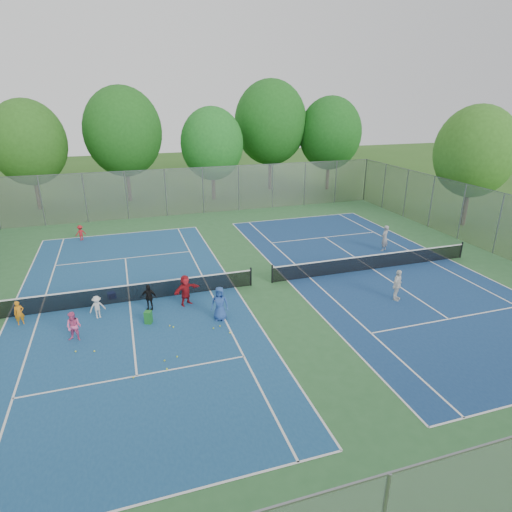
{
  "coord_description": "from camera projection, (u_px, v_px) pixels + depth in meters",
  "views": [
    {
      "loc": [
        -6.85,
        -20.3,
        9.71
      ],
      "look_at": [
        0.0,
        1.0,
        1.3
      ],
      "focal_mm": 30.0,
      "sensor_mm": 36.0,
      "label": 1
    }
  ],
  "objects": [
    {
      "name": "tennis_ball_10",
      "position": [
        133.0,
        378.0,
        15.62
      ],
      "size": [
        0.07,
        0.07,
        0.07
      ],
      "primitive_type": "sphere",
      "color": "gold",
      "rests_on": "ground"
    },
    {
      "name": "student_c",
      "position": [
        97.0,
        307.0,
        19.72
      ],
      "size": [
        0.81,
        0.59,
        1.11
      ],
      "primitive_type": "imported",
      "rotation": [
        0.0,
        0.0,
        0.28
      ],
      "color": "beige",
      "rests_on": "ground"
    },
    {
      "name": "tennis_ball_9",
      "position": [
        167.0,
        369.0,
        16.11
      ],
      "size": [
        0.07,
        0.07,
        0.07
      ],
      "primitive_type": "sphere",
      "color": "#B0D331",
      "rests_on": "ground"
    },
    {
      "name": "fence_east",
      "position": [
        498.0,
        224.0,
        27.35
      ],
      "size": [
        0.1,
        32.0,
        4.0
      ],
      "primitive_type": "cube",
      "rotation": [
        0.0,
        0.0,
        1.57
      ],
      "color": "gray",
      "rests_on": "ground"
    },
    {
      "name": "student_a",
      "position": [
        19.0,
        313.0,
        19.14
      ],
      "size": [
        0.48,
        0.39,
        1.15
      ],
      "primitive_type": "imported",
      "rotation": [
        0.0,
        0.0,
        0.3
      ],
      "color": "orange",
      "rests_on": "ground"
    },
    {
      "name": "tennis_ball_1",
      "position": [
        173.0,
        327.0,
        19.03
      ],
      "size": [
        0.07,
        0.07,
        0.07
      ],
      "primitive_type": "sphere",
      "color": "#D8F238",
      "rests_on": "ground"
    },
    {
      "name": "court_right",
      "position": [
        373.0,
        269.0,
        25.47
      ],
      "size": [
        10.97,
        23.77,
        0.01
      ],
      "primitive_type": "cube",
      "color": "navy",
      "rests_on": "court_pad"
    },
    {
      "name": "tennis_ball_3",
      "position": [
        177.0,
        357.0,
        16.87
      ],
      "size": [
        0.07,
        0.07,
        0.07
      ],
      "primitive_type": "sphere",
      "color": "#B5D932",
      "rests_on": "ground"
    },
    {
      "name": "net_left",
      "position": [
        129.0,
        294.0,
        21.31
      ],
      "size": [
        12.87,
        0.1,
        0.91
      ],
      "primitive_type": "cube",
      "color": "black",
      "rests_on": "ground"
    },
    {
      "name": "court_left",
      "position": [
        130.0,
        302.0,
        21.46
      ],
      "size": [
        10.97,
        23.77,
        0.01
      ],
      "primitive_type": "cube",
      "color": "navy",
      "rests_on": "court_pad"
    },
    {
      "name": "tree_nr",
      "position": [
        271.0,
        123.0,
        44.96
      ],
      "size": [
        7.6,
        7.6,
        11.42
      ],
      "color": "#443326",
      "rests_on": "ground"
    },
    {
      "name": "student_d",
      "position": [
        149.0,
        297.0,
        20.45
      ],
      "size": [
        0.84,
        0.58,
        1.32
      ],
      "primitive_type": "imported",
      "rotation": [
        0.0,
        0.0,
        -0.36
      ],
      "color": "black",
      "rests_on": "ground"
    },
    {
      "name": "tree_nw",
      "position": [
        28.0,
        143.0,
        36.99
      ],
      "size": [
        6.4,
        6.4,
        9.58
      ],
      "color": "#443326",
      "rests_on": "ground"
    },
    {
      "name": "teen_court_b",
      "position": [
        397.0,
        285.0,
        21.4
      ],
      "size": [
        1.01,
        0.85,
        1.62
      ],
      "primitive_type": "imported",
      "rotation": [
        0.0,
        0.0,
        0.57
      ],
      "color": "silver",
      "rests_on": "ground"
    },
    {
      "name": "court_pad",
      "position": [
        262.0,
        284.0,
        23.47
      ],
      "size": [
        32.0,
        32.0,
        0.01
      ],
      "primitive_type": "cube",
      "color": "#2E6233",
      "rests_on": "ground"
    },
    {
      "name": "student_f",
      "position": [
        186.0,
        290.0,
        20.91
      ],
      "size": [
        1.51,
        1.05,
        1.57
      ],
      "primitive_type": "imported",
      "rotation": [
        0.0,
        0.0,
        0.45
      ],
      "color": "#A71720",
      "rests_on": "ground"
    },
    {
      "name": "ground",
      "position": [
        262.0,
        284.0,
        23.47
      ],
      "size": [
        120.0,
        120.0,
        0.0
      ],
      "primitive_type": "plane",
      "color": "#2B561B",
      "rests_on": "ground"
    },
    {
      "name": "tree_nc",
      "position": [
        212.0,
        144.0,
        40.86
      ],
      "size": [
        6.0,
        6.0,
        8.85
      ],
      "color": "#443326",
      "rests_on": "ground"
    },
    {
      "name": "tennis_ball_11",
      "position": [
        94.0,
        352.0,
        17.23
      ],
      "size": [
        0.07,
        0.07,
        0.07
      ],
      "primitive_type": "sphere",
      "color": "#F0F438",
      "rests_on": "ground"
    },
    {
      "name": "tennis_ball_6",
      "position": [
        220.0,
        326.0,
        19.11
      ],
      "size": [
        0.07,
        0.07,
        0.07
      ],
      "primitive_type": "sphere",
      "color": "gold",
      "rests_on": "ground"
    },
    {
      "name": "tree_ne",
      "position": [
        330.0,
        133.0,
        45.28
      ],
      "size": [
        6.6,
        6.6,
        9.77
      ],
      "color": "#443326",
      "rests_on": "ground"
    },
    {
      "name": "net_right",
      "position": [
        373.0,
        262.0,
        25.32
      ],
      "size": [
        12.87,
        0.1,
        0.91
      ],
      "primitive_type": "cube",
      "color": "black",
      "rests_on": "ground"
    },
    {
      "name": "tennis_ball_2",
      "position": [
        170.0,
        326.0,
        19.13
      ],
      "size": [
        0.07,
        0.07,
        0.07
      ],
      "primitive_type": "sphere",
      "color": "gold",
      "rests_on": "ground"
    },
    {
      "name": "ball_hopper",
      "position": [
        148.0,
        317.0,
        19.34
      ],
      "size": [
        0.4,
        0.4,
        0.6
      ],
      "primitive_type": "cube",
      "rotation": [
        0.0,
        0.0,
        -0.4
      ],
      "color": "#227E2C",
      "rests_on": "ground"
    },
    {
      "name": "tennis_ball_0",
      "position": [
        221.0,
        306.0,
        20.92
      ],
      "size": [
        0.07,
        0.07,
        0.07
      ],
      "primitive_type": "sphere",
      "color": "#ACD030",
      "rests_on": "ground"
    },
    {
      "name": "tree_side_e",
      "position": [
        475.0,
        152.0,
        32.24
      ],
      "size": [
        6.0,
        6.0,
        9.2
      ],
      "color": "#443326",
      "rests_on": "ground"
    },
    {
      "name": "student_e",
      "position": [
        220.0,
        304.0,
        19.48
      ],
      "size": [
        0.93,
        0.77,
        1.63
      ],
      "primitive_type": "imported",
      "rotation": [
        0.0,
        0.0,
        -0.36
      ],
      "color": "#284C96",
      "rests_on": "ground"
    },
    {
      "name": "tennis_ball_4",
      "position": [
        76.0,
        352.0,
        17.21
      ],
      "size": [
        0.07,
        0.07,
        0.07
      ],
      "primitive_type": "sphere",
      "color": "gold",
      "rests_on": "ground"
    },
    {
      "name": "tree_nl",
      "position": [
        123.0,
        132.0,
        39.95
      ],
      "size": [
        7.2,
        7.2,
        10.69
      ],
      "color": "#443326",
      "rests_on": "ground"
    },
    {
      "name": "child_far_baseline",
      "position": [
        81.0,
        233.0,
        30.38
      ],
      "size": [
        0.83,
        0.67,
        1.12
      ],
      "primitive_type": "imported",
      "rotation": [
        0.0,
        0.0,
        3.55
      ],
      "color": "#B11920",
      "rests_on": "ground"
    },
    {
      "name": "instructor",
      "position": [
        385.0,
        238.0,
        28.24
      ],
      "size": [
        0.76,
        0.68,
        1.75
      ],
      "primitive_type": "imported",
      "rotation": [
        0.0,
        0.0,
        3.65
      ],
      "color": "gray",
      "rests_on": "ground"
    },
    {
      "name": "fence_north",
      "position": [
        203.0,
        191.0,
        37.03
      ],
      "size": [
        32.0,
        0.1,
        4.0
      ],
      "primitive_type": "cube",
      "color": "gray",
      "rests_on": "ground"
    },
    {
      "name": "student_b",
      "position": [
        74.0,
        327.0,
        17.87
      ],
      "size": [
        0.78,
        0.7,
        1.32
      ],
      "primitive_type": "imported",
      "rotation": [
        0.0,
        0.0,
        -0.38
      ],
      "color": "#EE5C99",
      "rests_on": "ground"
    },
    {
      "name": "tennis_ball_8",
      "position": [
        230.0,
        333.0,
        18.58
      ],
      "size": [
        0.07,
        0.07,
        0.07
      ],
      "primitive_type": "sphere",
      "color": "yellow",
      "rests_on": "ground"
    },
    {
      "name": "ball_crate",
      "position": [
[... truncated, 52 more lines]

